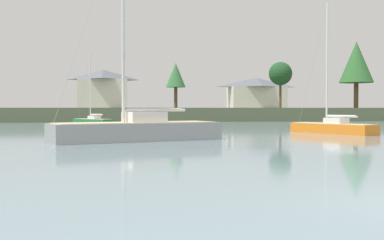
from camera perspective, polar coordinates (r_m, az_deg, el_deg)
far_shore_bank at (r=89.83m, az=-4.64°, el=0.86°), size 189.07×51.79×1.96m
sailboat_grey at (r=27.88m, az=-6.72°, el=-1.88°), size 10.39×6.18×14.15m
sailboat_green at (r=55.81m, az=-11.93°, el=-0.33°), size 4.97×5.69×8.84m
sailboat_orange at (r=37.07m, az=16.67°, el=-1.21°), size 4.61×7.05×10.45m
mooring_buoy_red at (r=56.30m, az=17.18°, el=-0.48°), size 0.40×0.40×0.45m
mooring_buoy_green at (r=36.59m, az=-0.17°, el=-1.39°), size 0.51×0.51×0.57m
shore_tree_center_left at (r=73.68m, az=-1.99°, el=5.39°), size 3.09×3.09×7.00m
shore_tree_inland_b at (r=86.64m, az=10.68°, el=5.52°), size 4.21×4.21×8.28m
shore_tree_right_mid at (r=85.12m, az=19.31°, el=6.59°), size 5.71×5.71×11.26m
cottage_behind_trees at (r=92.91m, az=-10.70°, el=3.82°), size 9.93×8.57×7.42m
cottage_eastern at (r=99.78m, az=7.81°, el=3.34°), size 12.30×7.02×6.31m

